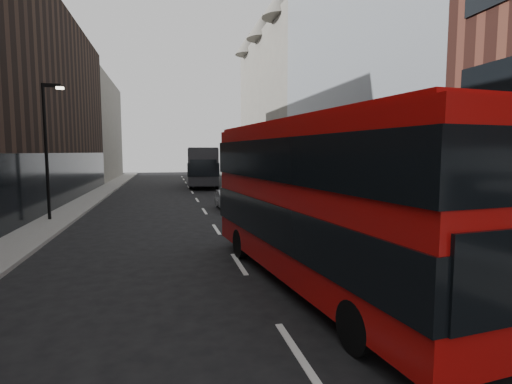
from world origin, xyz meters
TOP-DOWN VIEW (x-y plane):
  - sidewalk_right at (7.50, 25.00)m, footprint 3.00×80.00m
  - sidewalk_left at (-8.00, 25.00)m, footprint 2.00×80.00m
  - building_modern_block at (11.47, 21.00)m, footprint 5.03×22.00m
  - building_victorian at (11.38, 44.00)m, footprint 6.50×24.00m
  - building_left_mid at (-11.50, 30.00)m, footprint 5.00×24.00m
  - building_left_far at (-11.50, 52.00)m, footprint 5.00×20.00m
  - street_lamp at (-8.22, 18.00)m, footprint 1.06×0.22m
  - red_bus at (1.73, 5.41)m, footprint 3.93×11.33m
  - grey_bus at (1.78, 39.05)m, footprint 4.26×12.91m
  - car_a at (3.62, 19.57)m, footprint 2.38×4.82m
  - car_b at (1.59, 20.58)m, footprint 1.39×3.76m
  - car_c at (4.29, 24.87)m, footprint 2.13×4.51m

SIDE VIEW (x-z plane):
  - sidewalk_right at x=7.50m, z-range 0.00..0.15m
  - sidewalk_left at x=-8.00m, z-range 0.00..0.15m
  - car_b at x=1.59m, z-range 0.00..1.23m
  - car_c at x=4.29m, z-range 0.00..1.27m
  - car_a at x=3.62m, z-range 0.00..1.58m
  - grey_bus at x=1.78m, z-range 0.15..4.24m
  - red_bus at x=1.73m, z-range 0.25..4.74m
  - street_lamp at x=-8.22m, z-range 0.68..7.68m
  - building_left_far at x=-11.50m, z-range 0.00..13.00m
  - building_left_mid at x=-11.50m, z-range 0.00..14.00m
  - building_victorian at x=11.38m, z-range -0.84..20.16m
  - building_modern_block at x=11.47m, z-range -0.10..19.90m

